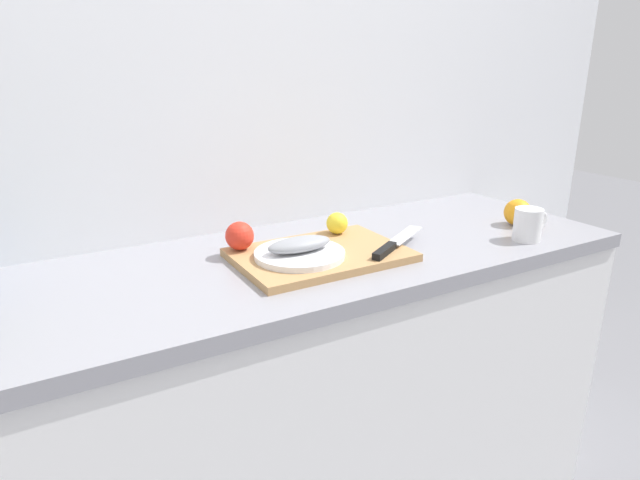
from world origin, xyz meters
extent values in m
cube|color=white|center=(0.00, 0.33, 1.25)|extent=(3.20, 0.05, 2.50)
cube|color=white|center=(0.00, 0.00, 0.43)|extent=(2.00, 0.58, 0.86)
cube|color=gray|center=(0.00, 0.00, 0.88)|extent=(2.00, 0.60, 0.04)
cube|color=tan|center=(0.13, -0.04, 0.91)|extent=(0.43, 0.30, 0.02)
cylinder|color=white|center=(0.06, -0.05, 0.93)|extent=(0.23, 0.23, 0.01)
ellipsoid|color=gray|center=(0.06, -0.05, 0.95)|extent=(0.17, 0.07, 0.04)
cube|color=silver|center=(0.38, -0.06, 0.93)|extent=(0.17, 0.12, 0.00)
cube|color=black|center=(0.26, -0.14, 0.93)|extent=(0.11, 0.08, 0.02)
sphere|color=yellow|center=(0.24, 0.07, 0.95)|extent=(0.06, 0.06, 0.06)
sphere|color=red|center=(-0.04, 0.08, 0.96)|extent=(0.07, 0.07, 0.07)
cylinder|color=white|center=(0.71, -0.20, 0.95)|extent=(0.08, 0.08, 0.09)
torus|color=white|center=(0.76, -0.20, 0.95)|extent=(0.06, 0.01, 0.06)
sphere|color=orange|center=(0.80, -0.08, 0.94)|extent=(0.08, 0.08, 0.08)
camera|label=1|loc=(-0.52, -1.16, 1.38)|focal=30.24mm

